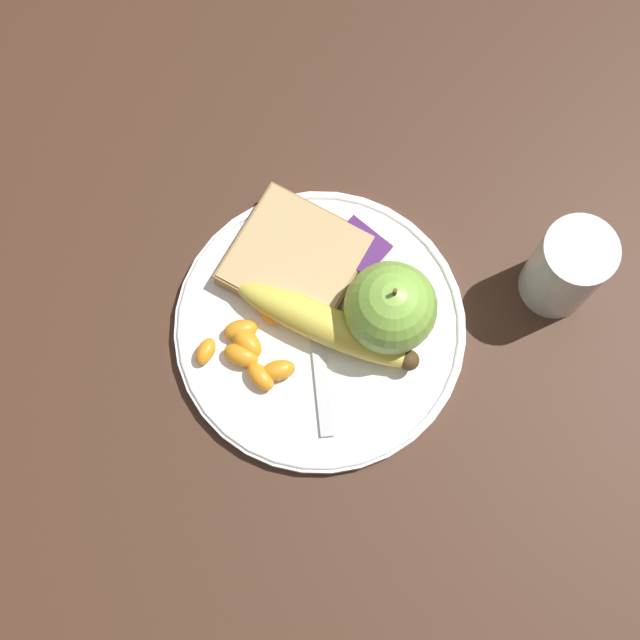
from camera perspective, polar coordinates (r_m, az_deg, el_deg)
The scene contains 15 objects.
ground_plane at distance 0.83m, azimuth 0.00°, elevation -0.60°, with size 3.00×3.00×0.00m, color #42281C.
plate at distance 0.82m, azimuth 0.00°, elevation -0.46°, with size 0.27×0.27×0.01m.
juice_glass at distance 0.82m, azimuth 15.46°, elevation 3.14°, with size 0.07×0.07×0.10m.
apple at distance 0.78m, azimuth 4.54°, elevation 0.78°, with size 0.08×0.08×0.09m.
banana at distance 0.80m, azimuth 0.52°, elevation -0.31°, with size 0.18×0.08×0.03m.
bread_slice at distance 0.82m, azimuth -1.54°, elevation 3.87°, with size 0.13×0.13×0.02m.
fork at distance 0.81m, azimuth -0.26°, elevation -0.41°, with size 0.14×0.13×0.00m.
jam_packet at distance 0.83m, azimuth 2.53°, elevation 4.53°, with size 0.05×0.04×0.02m.
orange_segment_0 at distance 0.81m, azimuth -3.31°, elevation 0.55°, with size 0.03×0.02×0.01m.
orange_segment_1 at distance 0.81m, azimuth -5.09°, elevation -0.64°, with size 0.03×0.04×0.02m.
orange_segment_2 at distance 0.81m, azimuth -7.34°, elevation -2.00°, with size 0.02×0.03×0.01m.
orange_segment_3 at distance 0.80m, azimuth -5.07°, elevation -2.26°, with size 0.04×0.03×0.02m.
orange_segment_4 at distance 0.80m, azimuth -4.71°, elevation -1.42°, with size 0.04×0.02×0.02m.
orange_segment_5 at distance 0.80m, azimuth -3.83°, elevation -3.63°, with size 0.03×0.02×0.02m.
orange_segment_6 at distance 0.80m, azimuth -2.86°, elevation -3.07°, with size 0.03×0.04×0.02m.
Camera 1 is at (0.14, -0.16, 0.80)m, focal length 50.00 mm.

